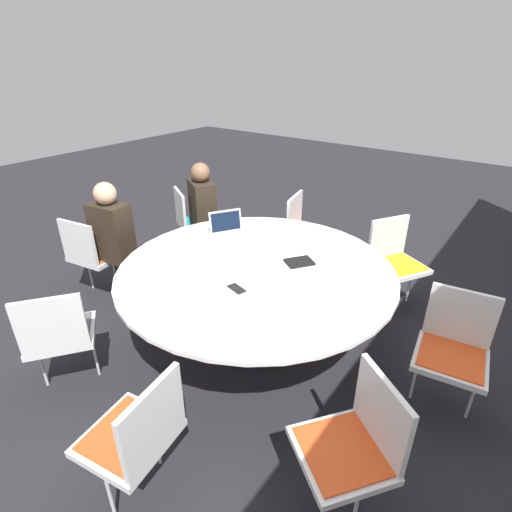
# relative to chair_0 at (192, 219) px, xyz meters

# --- Properties ---
(ground_plane) EXTENTS (16.00, 16.00, 0.00)m
(ground_plane) POSITION_rel_chair_0_xyz_m (0.83, 1.53, -0.50)
(ground_plane) COLOR black
(conference_table) EXTENTS (2.12, 2.12, 0.72)m
(conference_table) POSITION_rel_chair_0_xyz_m (0.83, 1.53, 0.15)
(conference_table) COLOR #333333
(conference_table) RESTS_ON ground_plane
(chair_0) EXTENTS (0.59, 0.59, 0.84)m
(chair_0) POSITION_rel_chair_0_xyz_m (0.00, 0.00, 0.00)
(chair_0) COLOR silver
(chair_0) RESTS_ON ground_plane
(chair_1) EXTENTS (0.49, 0.50, 0.84)m
(chair_1) POSITION_rel_chair_0_xyz_m (1.18, -0.17, 0.00)
(chair_1) COLOR silver
(chair_1) RESTS_ON ground_plane
(chair_2) EXTENTS (0.60, 0.60, 0.84)m
(chair_2) POSITION_rel_chair_0_xyz_m (2.03, 0.75, 0.00)
(chair_2) COLOR silver
(chair_2) RESTS_ON ground_plane
(chair_3) EXTENTS (0.50, 0.49, 0.84)m
(chair_3) POSITION_rel_chair_0_xyz_m (2.24, 1.83, 0.00)
(chair_3) COLOR silver
(chair_3) RESTS_ON ground_plane
(chair_4) EXTENTS (0.60, 0.60, 0.84)m
(chair_4) POSITION_rel_chair_0_xyz_m (1.62, 2.73, 0.00)
(chair_4) COLOR silver
(chair_4) RESTS_ON ground_plane
(chair_5) EXTENTS (0.48, 0.49, 0.84)m
(chair_5) POSITION_rel_chair_0_xyz_m (0.56, 2.95, 0.00)
(chair_5) COLOR silver
(chair_5) RESTS_ON ground_plane
(chair_6) EXTENTS (0.59, 0.58, 0.84)m
(chair_6) POSITION_rel_chair_0_xyz_m (-0.45, 2.20, 0.00)
(chair_6) COLOR silver
(chair_6) RESTS_ON ground_plane
(chair_7) EXTENTS (0.52, 0.50, 0.84)m
(chair_7) POSITION_rel_chair_0_xyz_m (-0.56, 1.16, 0.00)
(chair_7) COLOR silver
(chair_7) RESTS_ON ground_plane
(person_0) EXTENTS (0.37, 0.42, 1.19)m
(person_0) POSITION_rel_chair_0_xyz_m (0.05, 0.25, 0.20)
(person_0) COLOR #2D2319
(person_0) RESTS_ON ground_plane
(person_1) EXTENTS (0.30, 0.39, 1.19)m
(person_1) POSITION_rel_chair_0_xyz_m (1.06, 0.05, 0.20)
(person_1) COLOR #2D2319
(person_1) RESTS_ON ground_plane
(laptop) EXTENTS (0.38, 0.35, 0.21)m
(laptop) POSITION_rel_chair_0_xyz_m (0.49, 0.96, 0.28)
(laptop) COLOR silver
(laptop) RESTS_ON conference_table
(spiral_notebook) EXTENTS (0.26, 0.24, 0.02)m
(spiral_notebook) POSITION_rel_chair_0_xyz_m (0.57, 1.76, 0.24)
(spiral_notebook) COLOR black
(spiral_notebook) RESTS_ON conference_table
(coffee_cup) EXTENTS (0.08, 0.08, 0.08)m
(coffee_cup) POSITION_rel_chair_0_xyz_m (1.02, 1.35, 0.27)
(coffee_cup) COLOR white
(coffee_cup) RESTS_ON conference_table
(cell_phone) EXTENTS (0.10, 0.15, 0.01)m
(cell_phone) POSITION_rel_chair_0_xyz_m (1.16, 1.61, 0.23)
(cell_phone) COLOR black
(cell_phone) RESTS_ON conference_table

